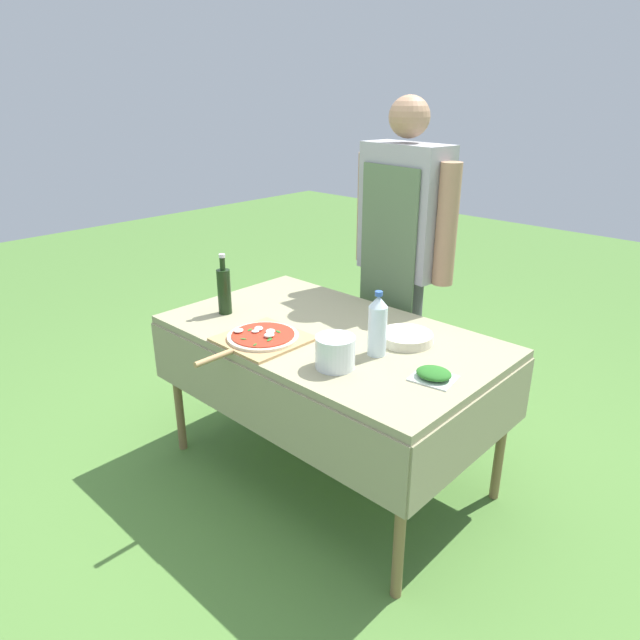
{
  "coord_description": "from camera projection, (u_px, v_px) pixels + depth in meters",
  "views": [
    {
      "loc": [
        1.56,
        -1.72,
        1.73
      ],
      "look_at": [
        -0.06,
        0.0,
        0.78
      ],
      "focal_mm": 32.0,
      "sensor_mm": 36.0,
      "label": 1
    }
  ],
  "objects": [
    {
      "name": "herb_container",
      "position": [
        434.0,
        374.0,
        2.1
      ],
      "size": [
        0.18,
        0.16,
        0.04
      ],
      "rotation": [
        0.0,
        0.0,
        0.16
      ],
      "color": "silver",
      "rests_on": "prep_table"
    },
    {
      "name": "pizza_on_peel",
      "position": [
        261.0,
        338.0,
        2.43
      ],
      "size": [
        0.34,
        0.52,
        0.05
      ],
      "rotation": [
        0.0,
        0.0,
        -0.01
      ],
      "color": "tan",
      "rests_on": "prep_table"
    },
    {
      "name": "mixing_tub",
      "position": [
        335.0,
        352.0,
        2.18
      ],
      "size": [
        0.15,
        0.15,
        0.13
      ],
      "primitive_type": "cylinder",
      "color": "silver",
      "rests_on": "prep_table"
    },
    {
      "name": "oil_bottle",
      "position": [
        224.0,
        290.0,
        2.69
      ],
      "size": [
        0.06,
        0.06,
        0.29
      ],
      "color": "black",
      "rests_on": "prep_table"
    },
    {
      "name": "prep_table",
      "position": [
        329.0,
        347.0,
        2.55
      ],
      "size": [
        1.5,
        0.89,
        0.74
      ],
      "color": "gray",
      "rests_on": "ground"
    },
    {
      "name": "ground_plane",
      "position": [
        328.0,
        470.0,
        2.8
      ],
      "size": [
        12.0,
        12.0,
        0.0
      ],
      "primitive_type": "plane",
      "color": "#517F38"
    },
    {
      "name": "person_cook",
      "position": [
        402.0,
        243.0,
        2.9
      ],
      "size": [
        0.64,
        0.27,
        1.72
      ],
      "rotation": [
        0.0,
        0.0,
        3.0
      ],
      "color": "#4C4C51",
      "rests_on": "ground"
    },
    {
      "name": "plate_stack",
      "position": [
        406.0,
        337.0,
        2.42
      ],
      "size": [
        0.23,
        0.23,
        0.04
      ],
      "color": "beige",
      "rests_on": "prep_table"
    },
    {
      "name": "water_bottle",
      "position": [
        378.0,
        325.0,
        2.26
      ],
      "size": [
        0.08,
        0.08,
        0.27
      ],
      "color": "silver",
      "rests_on": "prep_table"
    }
  ]
}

